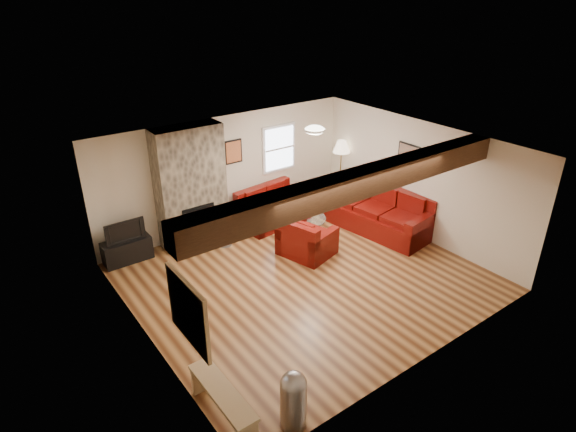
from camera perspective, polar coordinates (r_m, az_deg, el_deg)
name	(u,v)px	position (r m, az deg, el deg)	size (l,w,h in m)	color
room	(306,217)	(8.47, 2.11, -0.14)	(8.00, 8.00, 8.00)	#562E16
oak_beam	(359,183)	(7.19, 8.44, 3.91)	(6.00, 0.36, 0.38)	black
chimney_breast	(191,188)	(9.96, -11.42, 3.29)	(1.40, 0.67, 2.50)	#3D372F
back_window	(279,148)	(11.13, -1.07, 8.04)	(0.90, 0.08, 1.10)	silver
hatch_window	(189,312)	(5.95, -11.70, -11.06)	(0.08, 1.00, 0.90)	tan
ceiling_dome	(315,131)	(9.23, 3.18, 9.98)	(0.40, 0.40, 0.18)	silver
artwork_back	(233,152)	(10.47, -6.49, 7.57)	(0.42, 0.06, 0.52)	black
artwork_right	(408,154)	(10.43, 14.09, 7.17)	(0.06, 0.55, 0.42)	black
sofa_three	(377,210)	(10.74, 10.47, 0.72)	(2.44, 1.02, 0.94)	#430A04
loveseat	(273,206)	(10.89, -1.85, 1.18)	(1.55, 0.89, 0.82)	#430A04
armchair_red	(307,236)	(9.65, 2.28, -2.38)	(0.98, 0.86, 0.79)	#430A04
coffee_table	(304,227)	(10.33, 1.86, -1.37)	(0.95, 0.95, 0.50)	#4A2F17
tv_cabinet	(127,251)	(9.98, -18.51, -3.90)	(0.93, 0.37, 0.47)	black
television	(124,230)	(9.77, -18.88, -1.60)	(0.76, 0.10, 0.44)	black
floor_lamp	(341,150)	(11.66, 6.35, 7.78)	(0.41, 0.41, 1.60)	tan
pine_bench	(223,405)	(6.49, -7.72, -21.29)	(0.30, 1.27, 0.48)	tan
pedal_bin	(293,399)	(6.26, 0.65, -20.90)	(0.33, 0.33, 0.82)	#9A9A9F
coal_bucket	(224,239)	(10.16, -7.56, -2.68)	(0.31, 0.31, 0.29)	slate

